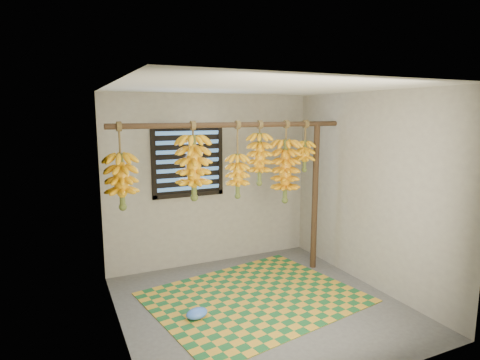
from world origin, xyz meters
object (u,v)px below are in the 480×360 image
banana_bunch_e (285,171)px  banana_bunch_f (305,156)px  woven_mat (255,297)px  banana_bunch_a (122,181)px  support_post (315,197)px  banana_bunch_c (238,176)px  banana_bunch_b (194,168)px  plastic_bag (197,313)px  banana_bunch_d (259,159)px

banana_bunch_e → banana_bunch_f: bearing=0.0°
woven_mat → banana_bunch_a: 2.03m
support_post → banana_bunch_c: size_ratio=2.12×
banana_bunch_b → plastic_bag: bearing=-107.9°
support_post → plastic_bag: 2.27m
banana_bunch_b → banana_bunch_a: bearing=180.0°
plastic_bag → banana_bunch_e: 2.10m
banana_bunch_b → banana_bunch_e: (1.25, 0.00, -0.12)m
banana_bunch_b → banana_bunch_c: same height
woven_mat → banana_bunch_c: bearing=88.7°
banana_bunch_f → banana_bunch_c: bearing=180.0°
banana_bunch_b → banana_bunch_f: same height
banana_bunch_a → banana_bunch_b: same height
banana_bunch_c → banana_bunch_e: same height
plastic_bag → banana_bunch_e: (1.47, 0.68, 1.33)m
banana_bunch_d → banana_bunch_a: bearing=180.0°
banana_bunch_c → support_post: bearing=-0.0°
banana_bunch_d → banana_bunch_e: 0.42m
banana_bunch_b → banana_bunch_d: size_ratio=1.14×
banana_bunch_e → plastic_bag: bearing=-155.0°
plastic_bag → banana_bunch_d: size_ratio=0.31×
banana_bunch_a → banana_bunch_e: (2.07, 0.00, -0.02)m
support_post → banana_bunch_e: (-0.48, 0.00, 0.39)m
plastic_bag → banana_bunch_b: size_ratio=0.27×
support_post → banana_bunch_a: (-2.55, 0.00, 0.41)m
banana_bunch_c → banana_bunch_a: bearing=-180.0°
plastic_bag → banana_bunch_c: banana_bunch_c is taller
banana_bunch_a → banana_bunch_b: 0.83m
banana_bunch_a → banana_bunch_c: size_ratio=1.00×
plastic_bag → banana_bunch_c: (0.78, 0.68, 1.32)m
banana_bunch_e → banana_bunch_f: same height
woven_mat → banana_bunch_a: (-1.37, 0.50, 1.40)m
support_post → banana_bunch_a: banana_bunch_a is taller
banana_bunch_b → banana_bunch_d: (0.87, 0.00, 0.06)m
plastic_bag → banana_bunch_a: size_ratio=0.26×
support_post → banana_bunch_f: bearing=180.0°
plastic_bag → banana_bunch_e: banana_bunch_e is taller
banana_bunch_b → banana_bunch_d: same height
banana_bunch_a → banana_bunch_c: 1.39m
woven_mat → banana_bunch_f: (0.99, 0.50, 1.58)m
banana_bunch_c → banana_bunch_f: same height
banana_bunch_d → banana_bunch_e: same height
banana_bunch_a → banana_bunch_f: size_ratio=1.40×
banana_bunch_b → banana_bunch_c: (0.56, 0.00, -0.13)m
banana_bunch_a → banana_bunch_c: bearing=0.0°
support_post → banana_bunch_b: (-1.73, 0.00, 0.51)m
support_post → banana_bunch_d: bearing=180.0°
woven_mat → banana_bunch_d: size_ratio=2.86×
support_post → banana_bunch_a: size_ratio=2.11×
banana_bunch_b → banana_bunch_f: bearing=0.0°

